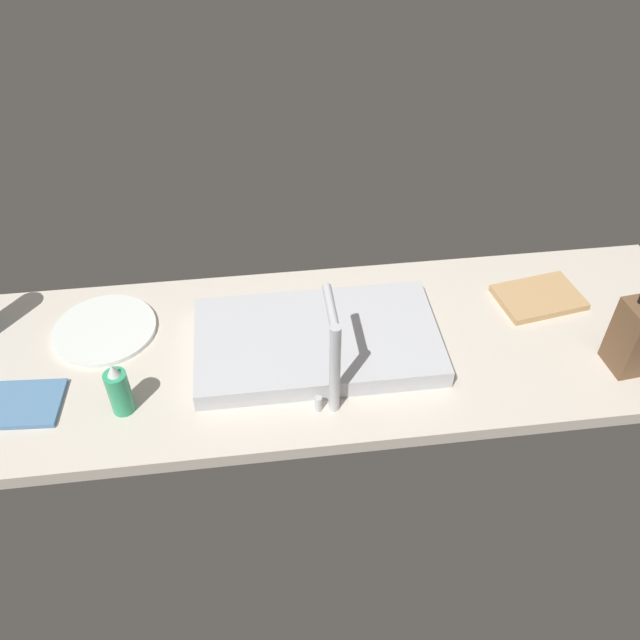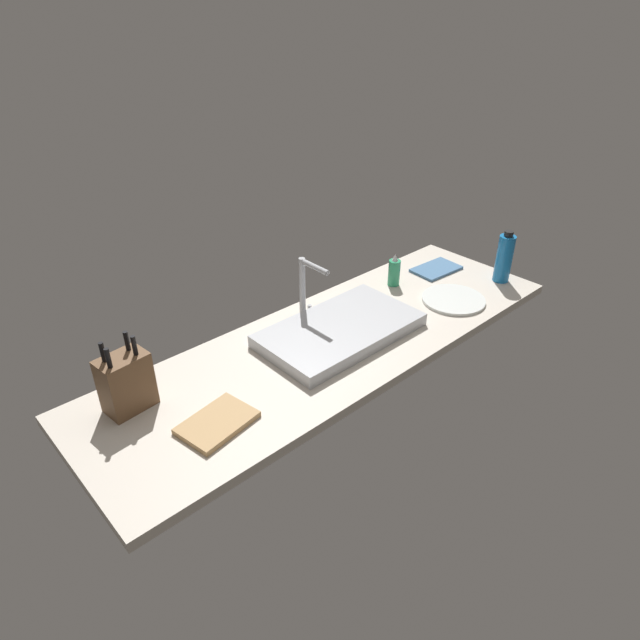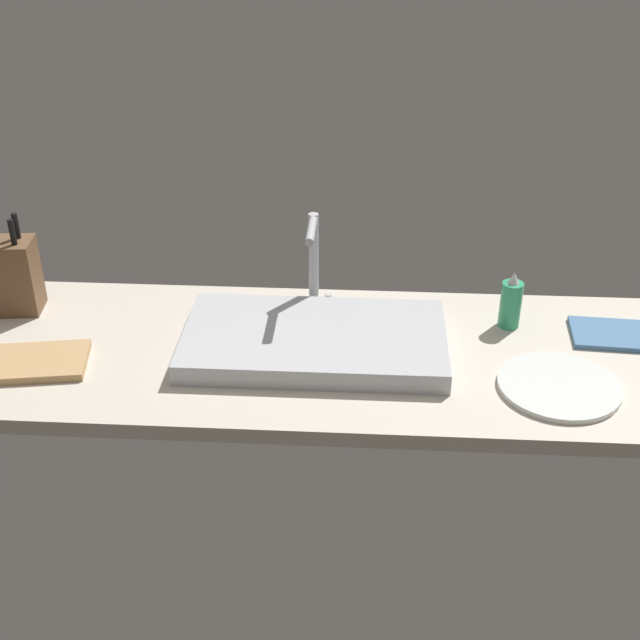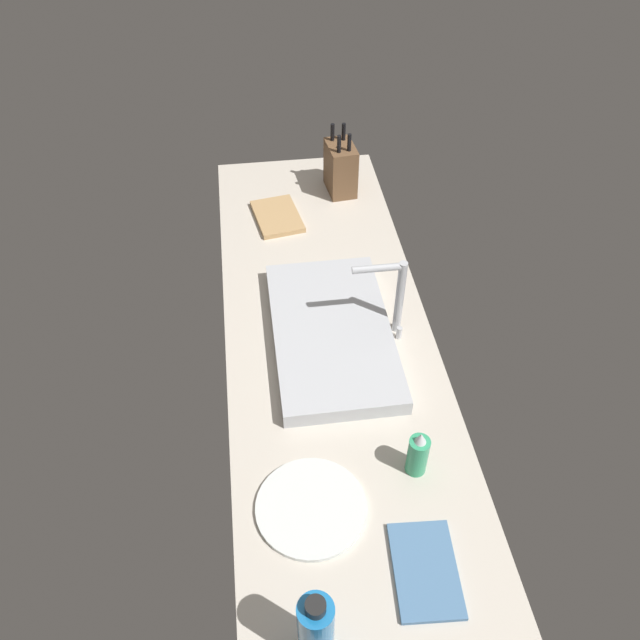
{
  "view_description": "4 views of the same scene",
  "coord_description": "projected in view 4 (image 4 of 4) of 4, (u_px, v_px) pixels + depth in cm",
  "views": [
    {
      "loc": [
        16.76,
        113.16,
        118.66
      ],
      "look_at": [
        2.42,
        -1.85,
        10.52
      ],
      "focal_mm": 37.11,
      "sensor_mm": 36.0,
      "label": 1
    },
    {
      "loc": [
        -117.19,
        -120.3,
        113.14
      ],
      "look_at": [
        -3.33,
        4.07,
        11.29
      ],
      "focal_mm": 31.11,
      "sensor_mm": 36.0,
      "label": 2
    },
    {
      "loc": [
        14.54,
        -160.81,
        103.74
      ],
      "look_at": [
        4.42,
        4.18,
        9.12
      ],
      "focal_mm": 47.36,
      "sensor_mm": 36.0,
      "label": 3
    },
    {
      "loc": [
        128.61,
        -19.62,
        137.61
      ],
      "look_at": [
        3.47,
        -2.87,
        11.65
      ],
      "focal_mm": 36.13,
      "sensor_mm": 36.0,
      "label": 4
    }
  ],
  "objects": [
    {
      "name": "faucet",
      "position": [
        394.0,
        292.0,
        1.76
      ],
      "size": [
        5.5,
        15.01,
        24.91
      ],
      "color": "#B7BABF",
      "rests_on": "countertop_slab"
    },
    {
      "name": "soap_bottle",
      "position": [
        418.0,
        454.0,
        1.5
      ],
      "size": [
        5.03,
        5.03,
        14.03
      ],
      "color": "#2D9966",
      "rests_on": "countertop_slab"
    },
    {
      "name": "water_bottle",
      "position": [
        316.0,
        631.0,
        1.18
      ],
      "size": [
        6.84,
        6.84,
        22.74
      ],
      "color": "#1970B7",
      "rests_on": "countertop_slab"
    },
    {
      "name": "dinner_plate",
      "position": [
        311.0,
        507.0,
        1.46
      ],
      "size": [
        25.53,
        25.53,
        1.2
      ],
      "primitive_type": "cylinder",
      "color": "silver",
      "rests_on": "countertop_slab"
    },
    {
      "name": "countertop_slab",
      "position": [
        328.0,
        335.0,
        1.88
      ],
      "size": [
        189.24,
        59.63,
        3.5
      ],
      "primitive_type": "cube",
      "color": "beige",
      "rests_on": "ground"
    },
    {
      "name": "dish_towel",
      "position": [
        425.0,
        570.0,
        1.36
      ],
      "size": [
        22.24,
        14.89,
        1.2
      ],
      "primitive_type": "cube",
      "rotation": [
        0.0,
        0.0,
        -0.07
      ],
      "color": "teal",
      "rests_on": "countertop_slab"
    },
    {
      "name": "knife_block",
      "position": [
        341.0,
        168.0,
        2.32
      ],
      "size": [
        15.18,
        10.73,
        24.43
      ],
      "rotation": [
        0.0,
        0.0,
        0.1
      ],
      "color": "brown",
      "rests_on": "countertop_slab"
    },
    {
      "name": "sink_basin",
      "position": [
        332.0,
        333.0,
        1.83
      ],
      "size": [
        58.64,
        33.01,
        4.72
      ],
      "primitive_type": "cube",
      "color": "#B7BABF",
      "rests_on": "countertop_slab"
    },
    {
      "name": "cutting_board",
      "position": [
        277.0,
        216.0,
        2.25
      ],
      "size": [
        23.56,
        18.08,
        1.8
      ],
      "primitive_type": "cube",
      "rotation": [
        0.0,
        0.0,
        0.17
      ],
      "color": "tan",
      "rests_on": "countertop_slab"
    }
  ]
}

